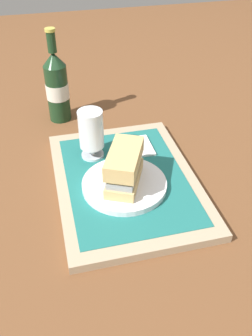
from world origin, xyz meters
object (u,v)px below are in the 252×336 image
at_px(plate, 124,184).
at_px(beer_bottle, 57,86).
at_px(sandwich, 125,166).
at_px(beer_glass, 91,133).

relative_size(plate, beer_bottle, 0.71).
distance_m(plate, sandwich, 0.05).
bearing_deg(sandwich, beer_bottle, 40.86).
relative_size(sandwich, beer_glass, 1.16).
xyz_separation_m(sandwich, beer_glass, (0.13, 0.05, 0.01)).
xyz_separation_m(plate, beer_bottle, (0.38, 0.11, 0.08)).
relative_size(beer_glass, beer_bottle, 0.47).
bearing_deg(plate, sandwich, -24.84).
bearing_deg(sandwich, plate, -180.00).
xyz_separation_m(plate, sandwich, (0.00, -0.00, 0.05)).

